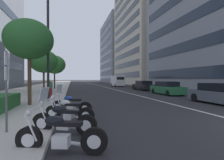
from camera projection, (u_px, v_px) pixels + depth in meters
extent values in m
cube|color=#B2ADA3|center=(45.00, 87.00, 31.24)|extent=(160.00, 8.79, 0.15)
cube|color=silver|center=(100.00, 86.00, 38.97)|extent=(110.00, 0.16, 0.01)
cylinder|color=black|center=(29.00, 140.00, 3.84)|extent=(0.31, 0.65, 0.64)
cylinder|color=silver|center=(29.00, 140.00, 3.84)|extent=(0.22, 0.34, 0.32)
cylinder|color=black|center=(94.00, 141.00, 3.74)|extent=(0.31, 0.65, 0.64)
cylinder|color=silver|center=(94.00, 141.00, 3.74)|extent=(0.22, 0.34, 0.32)
cube|color=silver|center=(61.00, 141.00, 3.79)|extent=(0.36, 0.44, 0.28)
cube|color=black|center=(69.00, 124.00, 3.78)|extent=(0.40, 0.68, 0.10)
ellipsoid|color=black|center=(54.00, 121.00, 3.80)|extent=(0.37, 0.51, 0.24)
cylinder|color=silver|center=(31.00, 128.00, 3.76)|extent=(0.14, 0.32, 0.64)
cylinder|color=silver|center=(34.00, 126.00, 3.90)|extent=(0.14, 0.32, 0.64)
cylinder|color=silver|center=(36.00, 108.00, 3.82)|extent=(0.58, 0.22, 0.04)
sphere|color=silver|center=(28.00, 113.00, 3.83)|extent=(0.14, 0.14, 0.14)
cylinder|color=silver|center=(75.00, 144.00, 3.91)|extent=(0.29, 0.68, 0.16)
cylinder|color=black|center=(42.00, 123.00, 5.20)|extent=(0.38, 0.66, 0.67)
cylinder|color=silver|center=(42.00, 123.00, 5.20)|extent=(0.25, 0.36, 0.34)
cylinder|color=black|center=(86.00, 125.00, 4.96)|extent=(0.38, 0.66, 0.67)
cylinder|color=silver|center=(86.00, 125.00, 4.96)|extent=(0.25, 0.36, 0.34)
cube|color=silver|center=(64.00, 125.00, 5.08)|extent=(0.39, 0.45, 0.28)
cube|color=black|center=(69.00, 112.00, 5.05)|extent=(0.46, 0.67, 0.10)
ellipsoid|color=black|center=(59.00, 109.00, 5.11)|extent=(0.40, 0.52, 0.24)
cylinder|color=silver|center=(43.00, 114.00, 5.12)|extent=(0.17, 0.31, 0.64)
cylinder|color=silver|center=(46.00, 113.00, 5.26)|extent=(0.17, 0.31, 0.64)
cylinder|color=silver|center=(47.00, 100.00, 5.17)|extent=(0.56, 0.27, 0.04)
sphere|color=silver|center=(42.00, 103.00, 5.20)|extent=(0.14, 0.14, 0.14)
cube|color=#B2BCC6|center=(44.00, 94.00, 5.19)|extent=(0.45, 0.29, 0.44)
cylinder|color=silver|center=(74.00, 127.00, 5.18)|extent=(0.36, 0.66, 0.16)
cylinder|color=black|center=(53.00, 113.00, 6.71)|extent=(0.44, 0.63, 0.66)
cylinder|color=silver|center=(53.00, 113.00, 6.71)|extent=(0.28, 0.35, 0.33)
cylinder|color=black|center=(86.00, 116.00, 6.28)|extent=(0.44, 0.63, 0.66)
cylinder|color=silver|center=(86.00, 116.00, 6.28)|extent=(0.28, 0.35, 0.33)
cube|color=silver|center=(69.00, 115.00, 6.50)|extent=(0.42, 0.46, 0.28)
cube|color=black|center=(73.00, 105.00, 6.44)|extent=(0.51, 0.66, 0.10)
ellipsoid|color=#B2B2B7|center=(65.00, 103.00, 6.54)|extent=(0.44, 0.52, 0.24)
cylinder|color=silver|center=(53.00, 106.00, 6.62)|extent=(0.20, 0.30, 0.64)
cylinder|color=silver|center=(55.00, 106.00, 6.75)|extent=(0.20, 0.30, 0.64)
cylinder|color=silver|center=(56.00, 95.00, 6.66)|extent=(0.54, 0.33, 0.04)
sphere|color=silver|center=(52.00, 98.00, 6.71)|extent=(0.14, 0.14, 0.14)
cylinder|color=silver|center=(77.00, 117.00, 6.55)|extent=(0.42, 0.64, 0.16)
cylinder|color=black|center=(58.00, 107.00, 8.19)|extent=(0.46, 0.62, 0.66)
cylinder|color=silver|center=(58.00, 107.00, 8.19)|extent=(0.29, 0.35, 0.33)
cylinder|color=black|center=(85.00, 109.00, 7.71)|extent=(0.46, 0.62, 0.66)
cylinder|color=silver|center=(85.00, 109.00, 7.71)|extent=(0.29, 0.35, 0.33)
cube|color=silver|center=(71.00, 108.00, 7.95)|extent=(0.42, 0.46, 0.28)
cube|color=black|center=(75.00, 100.00, 7.89)|extent=(0.53, 0.66, 0.10)
ellipsoid|color=navy|center=(68.00, 98.00, 8.00)|extent=(0.45, 0.52, 0.24)
cylinder|color=silver|center=(59.00, 101.00, 8.10)|extent=(0.21, 0.29, 0.64)
cylinder|color=silver|center=(60.00, 101.00, 8.23)|extent=(0.21, 0.29, 0.64)
cylinder|color=silver|center=(61.00, 92.00, 8.14)|extent=(0.53, 0.35, 0.04)
sphere|color=silver|center=(58.00, 94.00, 8.19)|extent=(0.14, 0.14, 0.14)
cube|color=#B2BCC6|center=(59.00, 89.00, 8.17)|extent=(0.44, 0.34, 0.44)
cylinder|color=silver|center=(78.00, 110.00, 8.00)|extent=(0.44, 0.63, 0.16)
cube|color=#4C515B|center=(220.00, 96.00, 11.29)|extent=(4.32, 1.80, 0.76)
cube|color=black|center=(219.00, 87.00, 11.34)|extent=(2.24, 1.65, 0.54)
cylinder|color=black|center=(195.00, 97.00, 12.47)|extent=(0.62, 0.22, 0.62)
cylinder|color=black|center=(212.00, 97.00, 12.88)|extent=(0.62, 0.22, 0.62)
cube|color=#236038|center=(167.00, 90.00, 17.96)|extent=(4.51, 1.82, 0.77)
cube|color=black|center=(167.00, 84.00, 17.99)|extent=(2.33, 1.68, 0.53)
cylinder|color=black|center=(154.00, 91.00, 19.21)|extent=(0.62, 0.22, 0.62)
cylinder|color=black|center=(166.00, 91.00, 19.61)|extent=(0.62, 0.22, 0.62)
cylinder|color=black|center=(168.00, 93.00, 16.32)|extent=(0.62, 0.22, 0.62)
cylinder|color=black|center=(182.00, 93.00, 16.72)|extent=(0.62, 0.22, 0.62)
cube|color=black|center=(143.00, 87.00, 24.61)|extent=(4.44, 1.95, 0.77)
cube|color=black|center=(144.00, 82.00, 24.53)|extent=(2.41, 1.76, 0.53)
cylinder|color=black|center=(134.00, 88.00, 25.79)|extent=(0.62, 0.23, 0.62)
cylinder|color=black|center=(144.00, 88.00, 26.24)|extent=(0.62, 0.23, 0.62)
cylinder|color=black|center=(143.00, 89.00, 22.99)|extent=(0.62, 0.23, 0.62)
cylinder|color=black|center=(153.00, 89.00, 23.44)|extent=(0.62, 0.23, 0.62)
cube|color=silver|center=(117.00, 81.00, 36.51)|extent=(5.33, 2.03, 2.22)
cube|color=black|center=(121.00, 78.00, 33.94)|extent=(0.06, 1.64, 0.56)
cylinder|color=black|center=(112.00, 85.00, 38.06)|extent=(0.72, 0.27, 0.72)
cylinder|color=black|center=(119.00, 84.00, 38.47)|extent=(0.72, 0.27, 0.72)
cylinder|color=black|center=(116.00, 85.00, 34.56)|extent=(0.72, 0.27, 0.72)
cylinder|color=black|center=(123.00, 85.00, 34.96)|extent=(0.72, 0.27, 0.72)
cylinder|color=#47494C|center=(6.00, 91.00, 4.86)|extent=(0.06, 0.06, 2.48)
cube|color=silver|center=(7.00, 59.00, 4.85)|extent=(0.32, 0.02, 0.40)
cube|color=silver|center=(7.00, 74.00, 4.85)|extent=(0.32, 0.02, 0.40)
cylinder|color=#232326|center=(48.00, 42.00, 11.93)|extent=(0.18, 0.18, 8.71)
cube|color=#B21E23|center=(47.00, 44.00, 11.59)|extent=(0.56, 0.03, 1.10)
cube|color=#B21E23|center=(49.00, 46.00, 12.27)|extent=(0.56, 0.03, 1.10)
cylinder|color=#473323|center=(30.00, 81.00, 9.96)|extent=(0.22, 0.22, 2.98)
ellipsoid|color=#265B28|center=(29.00, 40.00, 9.93)|extent=(2.88, 2.88, 2.45)
cylinder|color=#473323|center=(44.00, 82.00, 18.55)|extent=(0.22, 0.22, 2.46)
ellipsoid|color=#2D6B2D|center=(44.00, 61.00, 18.53)|extent=(3.13, 3.13, 2.66)
cylinder|color=#473323|center=(55.00, 81.00, 26.26)|extent=(0.22, 0.22, 2.60)
ellipsoid|color=#387A33|center=(54.00, 65.00, 26.24)|extent=(3.52, 3.52, 3.00)
cube|color=maroon|center=(50.00, 93.00, 13.73)|extent=(0.40, 0.38, 0.79)
cube|color=#3F724C|center=(50.00, 85.00, 13.72)|extent=(0.48, 0.45, 0.54)
sphere|color=beige|center=(50.00, 81.00, 13.72)|extent=(0.21, 0.21, 0.21)
cube|color=#232D3D|center=(191.00, 73.00, 22.16)|extent=(24.91, 0.08, 1.50)
cube|color=#232D3D|center=(192.00, 45.00, 22.13)|extent=(24.91, 0.08, 1.50)
cube|color=#232D3D|center=(192.00, 16.00, 22.09)|extent=(24.91, 0.08, 1.50)
cube|color=beige|center=(156.00, 29.00, 52.54)|extent=(24.72, 21.38, 36.00)
cube|color=#2D3842|center=(125.00, 75.00, 50.05)|extent=(22.25, 0.08, 1.50)
cube|color=#2D3842|center=(125.00, 65.00, 50.02)|extent=(22.25, 0.08, 1.50)
cube|color=#2D3842|center=(125.00, 55.00, 49.99)|extent=(22.25, 0.08, 1.50)
cube|color=#2D3842|center=(125.00, 45.00, 49.96)|extent=(22.25, 0.08, 1.50)
cube|color=#2D3842|center=(125.00, 35.00, 49.94)|extent=(22.25, 0.08, 1.50)
cube|color=#2D3842|center=(125.00, 25.00, 49.91)|extent=(22.25, 0.08, 1.50)
cube|color=#2D3842|center=(125.00, 15.00, 49.88)|extent=(22.25, 0.08, 1.50)
cube|color=#2D3842|center=(125.00, 5.00, 49.85)|extent=(22.25, 0.08, 1.50)
cube|color=slate|center=(119.00, 52.00, 80.62)|extent=(28.77, 14.62, 30.07)
cube|color=#384756|center=(105.00, 77.00, 78.93)|extent=(25.89, 0.08, 1.50)
cube|color=#384756|center=(105.00, 70.00, 78.89)|extent=(25.89, 0.08, 1.50)
cube|color=#384756|center=(105.00, 62.00, 78.86)|extent=(25.89, 0.08, 1.50)
cube|color=#384756|center=(105.00, 55.00, 78.83)|extent=(25.89, 0.08, 1.50)
cube|color=#384756|center=(105.00, 47.00, 78.79)|extent=(25.89, 0.08, 1.50)
cube|color=#384756|center=(105.00, 40.00, 78.76)|extent=(25.89, 0.08, 1.50)
cube|color=#384756|center=(105.00, 32.00, 78.73)|extent=(25.89, 0.08, 1.50)
cube|color=#384756|center=(105.00, 25.00, 78.69)|extent=(25.89, 0.08, 1.50)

